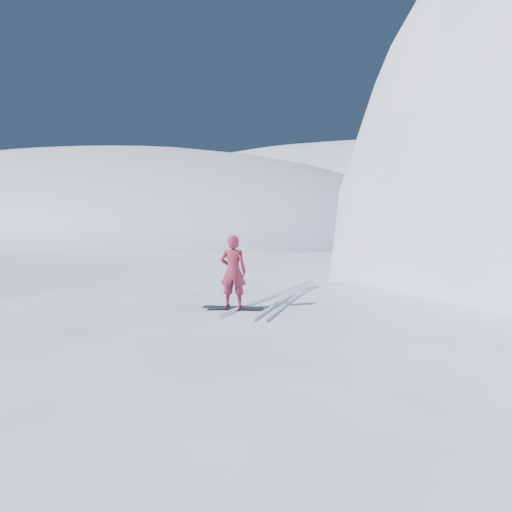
{
  "coord_description": "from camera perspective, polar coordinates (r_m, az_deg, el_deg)",
  "views": [
    {
      "loc": [
        4.97,
        -8.61,
        4.73
      ],
      "look_at": [
        -1.97,
        3.03,
        3.5
      ],
      "focal_mm": 40.0,
      "sensor_mm": 36.0,
      "label": 1
    }
  ],
  "objects": [
    {
      "name": "snowboarder",
      "position": [
        12.79,
        -2.29,
        -1.53
      ],
      "size": [
        0.69,
        0.58,
        1.62
      ],
      "primitive_type": "imported",
      "rotation": [
        0.0,
        0.0,
        3.51
      ],
      "color": "maroon",
      "rests_on": "snowboard"
    },
    {
      "name": "far_ridge_a",
      "position": [
        101.74,
        -16.73,
        2.31
      ],
      "size": [
        120.0,
        70.0,
        28.0
      ],
      "primitive_type": "ellipsoid",
      "color": "white",
      "rests_on": "ground"
    },
    {
      "name": "far_ridge_c",
      "position": [
        126.94,
        10.04,
        2.98
      ],
      "size": [
        140.0,
        90.0,
        36.0
      ],
      "primitive_type": "ellipsoid",
      "color": "white",
      "rests_on": "ground"
    },
    {
      "name": "ground",
      "position": [
        11.01,
        0.79,
        -20.25
      ],
      "size": [
        400.0,
        400.0,
        0.0
      ],
      "primitive_type": "plane",
      "color": "white",
      "rests_on": "ground"
    },
    {
      "name": "snowboard",
      "position": [
        12.91,
        -2.28,
        -5.16
      ],
      "size": [
        1.37,
        0.73,
        0.02
      ],
      "primitive_type": "cube",
      "rotation": [
        0.0,
        0.0,
        0.37
      ],
      "color": "black",
      "rests_on": "near_ridge"
    },
    {
      "name": "near_ridge",
      "position": [
        13.15,
        11.57,
        -16.0
      ],
      "size": [
        36.0,
        28.0,
        4.8
      ],
      "primitive_type": "ellipsoid",
      "color": "white",
      "rests_on": "ground"
    },
    {
      "name": "wind_bumps",
      "position": [
        12.97,
        3.44,
        -16.22
      ],
      "size": [
        16.0,
        14.4,
        1.0
      ],
      "color": "white",
      "rests_on": "ground"
    },
    {
      "name": "board_tracks",
      "position": [
        14.5,
        2.9,
        -3.99
      ],
      "size": [
        1.82,
        5.97,
        0.04
      ],
      "color": "silver",
      "rests_on": "ground"
    }
  ]
}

